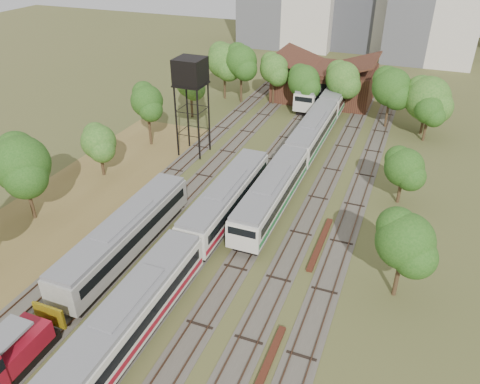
% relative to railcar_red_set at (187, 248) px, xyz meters
% --- Properties ---
extents(ground, '(240.00, 240.00, 0.00)m').
position_rel_railcar_red_set_xyz_m(ground, '(2.00, -9.16, -2.06)').
color(ground, '#475123').
rests_on(ground, ground).
extents(dry_grass_patch, '(14.00, 60.00, 0.04)m').
position_rel_railcar_red_set_xyz_m(dry_grass_patch, '(-16.00, -1.16, -2.04)').
color(dry_grass_patch, brown).
rests_on(dry_grass_patch, ground).
extents(tracks, '(24.60, 80.00, 0.19)m').
position_rel_railcar_red_set_xyz_m(tracks, '(1.33, 15.84, -2.02)').
color(tracks, '#4C473D').
rests_on(tracks, ground).
extents(railcar_red_set, '(3.15, 34.58, 3.90)m').
position_rel_railcar_red_set_xyz_m(railcar_red_set, '(0.00, 0.00, 0.00)').
color(railcar_red_set, black).
rests_on(railcar_red_set, ground).
extents(railcar_green_set, '(3.19, 52.08, 3.95)m').
position_rel_railcar_red_set_xyz_m(railcar_green_set, '(4.00, 28.78, 0.03)').
color(railcar_green_set, black).
rests_on(railcar_green_set, ground).
extents(railcar_rear, '(3.25, 16.08, 4.03)m').
position_rel_railcar_red_set_xyz_m(railcar_rear, '(0.00, 46.78, 0.07)').
color(railcar_rear, black).
rests_on(railcar_rear, ground).
extents(old_grey_coach, '(3.14, 18.00, 3.88)m').
position_rel_railcar_red_set_xyz_m(old_grey_coach, '(-6.00, -0.47, 0.06)').
color(old_grey_coach, black).
rests_on(old_grey_coach, ground).
extents(water_tower, '(3.61, 3.61, 12.46)m').
position_rel_railcar_red_set_xyz_m(water_tower, '(-10.00, 21.34, 8.45)').
color(water_tower, black).
rests_on(water_tower, ground).
extents(rail_pile_near, '(0.52, 7.75, 0.26)m').
position_rel_railcar_red_set_xyz_m(rail_pile_near, '(10.00, -7.85, -1.93)').
color(rail_pile_near, '#4F2416').
rests_on(rail_pile_near, ground).
extents(rail_pile_far, '(0.54, 8.66, 0.28)m').
position_rel_railcar_red_set_xyz_m(rail_pile_far, '(10.20, 7.50, -1.92)').
color(rail_pile_far, '#4F2416').
rests_on(rail_pile_far, ground).
extents(maintenance_shed, '(16.45, 11.55, 7.58)m').
position_rel_railcar_red_set_xyz_m(maintenance_shed, '(1.00, 48.82, 0.85)').
color(maintenance_shed, '#3D1D16').
rests_on(maintenance_shed, ground).
extents(tree_band_left, '(7.38, 53.52, 9.09)m').
position_rel_railcar_red_set_xyz_m(tree_band_left, '(-17.51, 6.00, 3.57)').
color(tree_band_left, '#382616').
rests_on(tree_band_left, ground).
extents(tree_band_far, '(38.25, 9.72, 9.46)m').
position_rel_railcar_red_set_xyz_m(tree_band_far, '(1.67, 41.24, 3.78)').
color(tree_band_far, '#382616').
rests_on(tree_band_far, ground).
extents(tree_band_right, '(5.69, 37.82, 7.70)m').
position_rel_railcar_red_set_xyz_m(tree_band_right, '(17.19, 16.67, 2.74)').
color(tree_band_right, '#382616').
rests_on(tree_band_right, ground).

